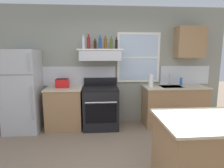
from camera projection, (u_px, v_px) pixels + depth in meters
name	position (u px, v px, depth m)	size (l,w,h in m)	color
back_wall	(112.00, 66.00, 4.44)	(5.40, 0.11, 2.70)	gray
refrigerator	(23.00, 91.00, 3.99)	(0.70, 0.72, 1.73)	#B7BABC
counter_left_of_stove	(65.00, 108.00, 4.19)	(0.79, 0.63, 0.91)	#9E754C
toaster	(63.00, 83.00, 4.14)	(0.30, 0.20, 0.19)	red
stove_range	(101.00, 107.00, 4.21)	(0.76, 0.69, 1.09)	black
range_hood_shelf	(100.00, 55.00, 4.11)	(0.96, 0.52, 0.24)	silver
bottle_clear_tall	(84.00, 43.00, 4.02)	(0.06, 0.06, 0.30)	silver
bottle_red_label_wine	(89.00, 43.00, 3.99)	(0.07, 0.07, 0.31)	maroon
bottle_brown_stout	(95.00, 45.00, 4.10)	(0.06, 0.06, 0.22)	#381E0F
bottle_blue_liqueur	(100.00, 43.00, 4.02)	(0.07, 0.07, 0.28)	#1E478C
bottle_amber_wine	(105.00, 43.00, 4.02)	(0.07, 0.07, 0.27)	brown
bottle_olive_oil_square	(111.00, 44.00, 4.10)	(0.06, 0.06, 0.27)	#4C601E
bottle_balsamic_dark	(116.00, 44.00, 4.04)	(0.06, 0.06, 0.24)	black
counter_right_with_sink	(174.00, 105.00, 4.38)	(1.43, 0.63, 0.91)	#9E754C
sink_faucet	(170.00, 78.00, 4.36)	(0.03, 0.17, 0.28)	silver
paper_towel_roll	(151.00, 81.00, 4.24)	(0.11, 0.11, 0.27)	white
dish_soap_bottle	(181.00, 82.00, 4.40)	(0.06, 0.06, 0.18)	blue
kitchen_island	(215.00, 154.00, 2.29)	(1.40, 0.90, 0.91)	#9E754C
upper_cabinet_right	(190.00, 42.00, 4.30)	(0.64, 0.32, 0.70)	#9E754C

